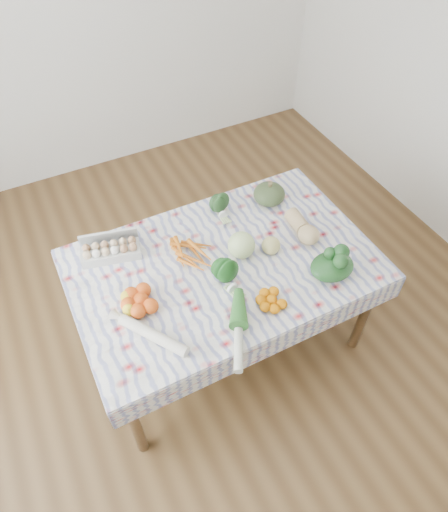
{
  "coord_description": "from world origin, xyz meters",
  "views": [
    {
      "loc": [
        -0.75,
        -1.46,
        2.67
      ],
      "look_at": [
        0.0,
        0.0,
        0.82
      ],
      "focal_mm": 32.0,
      "sensor_mm": 36.0,
      "label": 1
    }
  ],
  "objects_px": {
    "dining_table": "(224,273)",
    "butternut_squash": "(303,226)",
    "egg_carton": "(111,252)",
    "cabbage": "(241,245)",
    "kabocha_squash": "(269,194)",
    "grapefruit": "(271,245)"
  },
  "relations": [
    {
      "from": "dining_table",
      "to": "butternut_squash",
      "type": "bearing_deg",
      "value": -0.13
    },
    {
      "from": "dining_table",
      "to": "kabocha_squash",
      "type": "relative_size",
      "value": 8.18
    },
    {
      "from": "kabocha_squash",
      "to": "cabbage",
      "type": "bearing_deg",
      "value": -139.47
    },
    {
      "from": "butternut_squash",
      "to": "grapefruit",
      "type": "distance_m",
      "value": 0.24
    },
    {
      "from": "butternut_squash",
      "to": "grapefruit",
      "type": "relative_size",
      "value": 2.48
    },
    {
      "from": "butternut_squash",
      "to": "grapefruit",
      "type": "xyz_separation_m",
      "value": [
        -0.24,
        -0.04,
        -0.01
      ]
    },
    {
      "from": "cabbage",
      "to": "grapefruit",
      "type": "xyz_separation_m",
      "value": [
        0.16,
        -0.06,
        -0.02
      ]
    },
    {
      "from": "kabocha_squash",
      "to": "grapefruit",
      "type": "xyz_separation_m",
      "value": [
        -0.21,
        -0.37,
        -0.01
      ]
    },
    {
      "from": "dining_table",
      "to": "butternut_squash",
      "type": "height_order",
      "value": "butternut_squash"
    },
    {
      "from": "kabocha_squash",
      "to": "dining_table",
      "type": "bearing_deg",
      "value": -145.82
    },
    {
      "from": "grapefruit",
      "to": "kabocha_squash",
      "type": "bearing_deg",
      "value": 60.62
    },
    {
      "from": "dining_table",
      "to": "egg_carton",
      "type": "height_order",
      "value": "egg_carton"
    },
    {
      "from": "kabocha_squash",
      "to": "butternut_squash",
      "type": "bearing_deg",
      "value": -84.79
    },
    {
      "from": "dining_table",
      "to": "butternut_squash",
      "type": "xyz_separation_m",
      "value": [
        0.51,
        -0.0,
        0.14
      ]
    },
    {
      "from": "egg_carton",
      "to": "cabbage",
      "type": "xyz_separation_m",
      "value": [
        0.65,
        -0.31,
        0.03
      ]
    },
    {
      "from": "egg_carton",
      "to": "cabbage",
      "type": "relative_size",
      "value": 2.13
    },
    {
      "from": "cabbage",
      "to": "grapefruit",
      "type": "relative_size",
      "value": 1.46
    },
    {
      "from": "kabocha_squash",
      "to": "grapefruit",
      "type": "relative_size",
      "value": 1.88
    },
    {
      "from": "egg_carton",
      "to": "butternut_squash",
      "type": "relative_size",
      "value": 1.25
    },
    {
      "from": "dining_table",
      "to": "kabocha_squash",
      "type": "bearing_deg",
      "value": 34.18
    },
    {
      "from": "dining_table",
      "to": "butternut_squash",
      "type": "distance_m",
      "value": 0.53
    },
    {
      "from": "egg_carton",
      "to": "cabbage",
      "type": "height_order",
      "value": "cabbage"
    }
  ]
}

